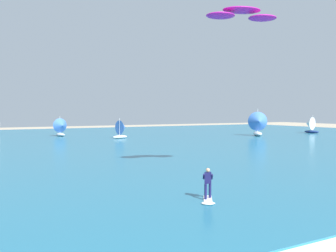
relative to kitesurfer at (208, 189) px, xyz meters
The scene contains 8 objects.
ocean 38.37m from the kitesurfer, 92.66° to the left, with size 160.00×90.00×0.10m, color #236B89.
shoreline_foam 6.60m from the kitesurfer, 104.77° to the right, with size 89.79×2.57×0.01m, color white.
kitesurfer is the anchor object (origin of this frame).
kite 14.20m from the kitesurfer, 38.96° to the left, with size 5.72×3.22×0.83m.
sailboat_trailing 64.14m from the kitesurfer, 35.46° to the left, with size 2.94×3.37×3.80m.
sailboat_outermost 50.68m from the kitesurfer, 44.44° to the left, with size 4.23×4.61×5.12m.
sailboat_center_horizon 44.02m from the kitesurfer, 74.66° to the left, with size 3.09×2.72×3.48m.
sailboat_near_shore 52.56m from the kitesurfer, 86.18° to the left, with size 2.88×3.32×3.75m.
Camera 1 is at (-8.96, -3.76, 4.79)m, focal length 38.30 mm.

